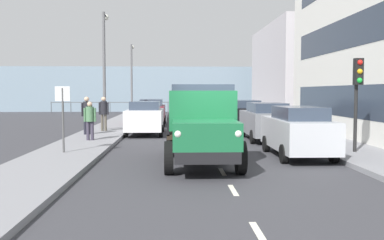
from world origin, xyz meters
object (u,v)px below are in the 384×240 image
Objects in this scene: car_white_oppositeside_0 at (145,117)px; lamp_post_far at (132,73)px; truck_vintage_green at (202,127)px; car_maroon_oppositeside_1 at (152,112)px; car_grey_kerbside_1 at (266,121)px; pedestrian_by_lamp at (90,118)px; pedestrian_with_bag at (104,111)px; car_black_kerbside_2 at (244,114)px; pedestrian_couple_b at (87,112)px; traffic_light_near at (358,84)px; car_silver_kerbside_near at (298,131)px; lamp_post_promenade at (104,60)px; street_sign at (63,108)px.

car_white_oppositeside_0 is 0.72× the size of lamp_post_far.
truck_vintage_green reaches higher than car_maroon_oppositeside_1.
pedestrian_by_lamp reaches higher than car_grey_kerbside_1.
truck_vintage_green is at bearing 113.97° from pedestrian_with_bag.
car_maroon_oppositeside_1 is at bearing -27.85° from car_black_kerbside_2.
pedestrian_couple_b is 0.57× the size of traffic_light_near.
car_silver_kerbside_near and car_white_oppositeside_0 have the same top height.
car_black_kerbside_2 is at bearing -161.54° from pedestrian_with_bag.
car_white_oppositeside_0 is at bearing -76.45° from truck_vintage_green.
lamp_post_far is at bearing -91.47° from lamp_post_promenade.
truck_vintage_green is 3.74m from car_silver_kerbside_near.
car_white_oppositeside_0 is 1.34× the size of traffic_light_near.
pedestrian_by_lamp is at bearing -22.64° from traffic_light_near.
pedestrian_by_lamp is at bearing 89.78° from lamp_post_far.
car_grey_kerbside_1 is at bearing -116.23° from truck_vintage_green.
traffic_light_near is 0.50× the size of lamp_post_promenade.
car_silver_kerbside_near is 15.33m from car_maroon_oppositeside_1.
car_grey_kerbside_1 and car_black_kerbside_2 have the same top height.
car_grey_kerbside_1 is 6.09m from car_black_kerbside_2.
traffic_light_near is at bearing 114.12° from lamp_post_far.
street_sign is at bearing 73.37° from car_white_oppositeside_0.
car_white_oppositeside_0 is at bearing 142.94° from lamp_post_promenade.
pedestrian_with_bag is (7.90, -3.45, 0.32)m from car_grey_kerbside_1.
car_maroon_oppositeside_1 is at bearing -109.88° from pedestrian_couple_b.
car_grey_kerbside_1 and car_white_oppositeside_0 have the same top height.
pedestrian_with_bag reaches higher than car_grey_kerbside_1.
car_silver_kerbside_near and car_maroon_oppositeside_1 have the same top height.
car_white_oppositeside_0 is 7.99m from street_sign.
street_sign is (7.96, 10.81, 0.79)m from car_black_kerbside_2.
car_black_kerbside_2 is 2.50× the size of pedestrian_couple_b.
lamp_post_promenade reaches higher than car_white_oppositeside_0.
pedestrian_couple_b reaches higher than pedestrian_with_bag.
pedestrian_couple_b is 6.31m from street_sign.
truck_vintage_green is 1.33× the size of car_silver_kerbside_near.
lamp_post_far is (2.03, -7.65, 2.84)m from car_maroon_oppositeside_1.
lamp_post_promenade is (8.02, 1.43, 3.08)m from car_black_kerbside_2.
car_white_oppositeside_0 is 6.20m from car_maroon_oppositeside_1.
car_maroon_oppositeside_1 is 2.50× the size of pedestrian_couple_b.
street_sign is (0.05, 8.17, 0.47)m from pedestrian_with_bag.
car_maroon_oppositeside_1 is at bearing -58.00° from car_grey_kerbside_1.
pedestrian_with_bag is at bearing -104.88° from pedestrian_couple_b.
car_silver_kerbside_near is 8.01m from street_sign.
car_black_kerbside_2 is at bearing -137.78° from pedestrian_by_lamp.
lamp_post_far reaches higher than pedestrian_couple_b.
car_maroon_oppositeside_1 is at bearing -101.76° from pedestrian_by_lamp.
lamp_post_promenade reaches higher than traffic_light_near.
car_black_kerbside_2 is 2.54× the size of pedestrian_with_bag.
pedestrian_couple_b is at bearing -85.89° from street_sign.
lamp_post_far is at bearing -90.66° from street_sign.
lamp_post_far reaches higher than pedestrian_by_lamp.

